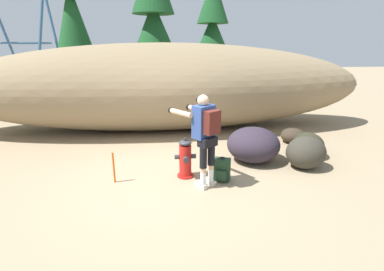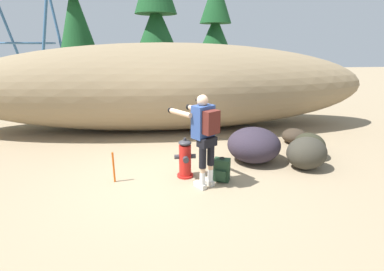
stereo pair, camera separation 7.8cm
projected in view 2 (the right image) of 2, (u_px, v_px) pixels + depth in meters
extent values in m
cube|color=#998466|center=(172.00, 178.00, 5.62)|extent=(56.00, 56.00, 0.04)
ellipsoid|color=#897556|center=(166.00, 87.00, 8.64)|extent=(12.52, 3.20, 2.58)
cylinder|color=red|center=(185.00, 175.00, 5.66)|extent=(0.32, 0.32, 0.04)
cylinder|color=red|center=(185.00, 160.00, 5.56)|extent=(0.24, 0.24, 0.61)
ellipsoid|color=#333338|center=(185.00, 143.00, 5.45)|extent=(0.25, 0.25, 0.10)
cylinder|color=#333338|center=(185.00, 139.00, 5.43)|extent=(0.06, 0.06, 0.05)
cylinder|color=#333338|center=(177.00, 157.00, 5.52)|extent=(0.09, 0.09, 0.09)
cylinder|color=#333338|center=(193.00, 156.00, 5.55)|extent=(0.09, 0.09, 0.09)
cylinder|color=#333338|center=(186.00, 160.00, 5.38)|extent=(0.11, 0.09, 0.11)
cube|color=beige|center=(200.00, 185.00, 5.20)|extent=(0.23, 0.27, 0.09)
cylinder|color=white|center=(202.00, 178.00, 5.11)|extent=(0.10, 0.10, 0.24)
cylinder|color=#DBAD89|center=(202.00, 170.00, 5.06)|extent=(0.10, 0.10, 0.08)
cylinder|color=black|center=(203.00, 157.00, 4.98)|extent=(0.13, 0.13, 0.41)
cube|color=beige|center=(208.00, 182.00, 5.32)|extent=(0.23, 0.27, 0.09)
cylinder|color=white|center=(210.00, 175.00, 5.23)|extent=(0.10, 0.10, 0.24)
cylinder|color=#DBAD89|center=(210.00, 167.00, 5.18)|extent=(0.10, 0.10, 0.08)
cylinder|color=black|center=(211.00, 154.00, 5.11)|extent=(0.13, 0.13, 0.41)
cube|color=black|center=(207.00, 142.00, 4.97)|extent=(0.38, 0.35, 0.16)
cube|color=#2D4784|center=(203.00, 122.00, 4.94)|extent=(0.43, 0.40, 0.58)
cube|color=#511E19|center=(211.00, 122.00, 4.79)|extent=(0.32, 0.29, 0.40)
sphere|color=#DBAD89|center=(203.00, 101.00, 4.84)|extent=(0.20, 0.20, 0.20)
cube|color=black|center=(199.00, 100.00, 4.90)|extent=(0.13, 0.10, 0.04)
cylinder|color=#DBAD89|center=(180.00, 113.00, 5.03)|extent=(0.40, 0.53, 0.09)
sphere|color=black|center=(170.00, 110.00, 5.22)|extent=(0.11, 0.11, 0.11)
cylinder|color=#DBAD89|center=(198.00, 109.00, 5.31)|extent=(0.40, 0.53, 0.09)
sphere|color=black|center=(189.00, 107.00, 5.50)|extent=(0.11, 0.11, 0.11)
cube|color=#1E3823|center=(222.00, 170.00, 5.43)|extent=(0.35, 0.30, 0.44)
cube|color=#1E3823|center=(220.00, 176.00, 5.33)|extent=(0.22, 0.14, 0.20)
torus|color=black|center=(222.00, 158.00, 5.36)|extent=(0.10, 0.10, 0.02)
cube|color=black|center=(227.00, 168.00, 5.51)|extent=(0.06, 0.05, 0.37)
cube|color=black|center=(219.00, 167.00, 5.56)|extent=(0.06, 0.05, 0.37)
ellipsoid|color=#2D2531|center=(254.00, 145.00, 6.30)|extent=(1.18, 1.15, 0.77)
ellipsoid|color=#36332A|center=(307.00, 153.00, 5.93)|extent=(0.87, 0.76, 0.69)
ellipsoid|color=#2D2D1E|center=(309.00, 145.00, 6.59)|extent=(0.71, 0.81, 0.56)
ellipsoid|color=#372D22|center=(294.00, 136.00, 7.56)|extent=(0.82, 0.80, 0.39)
cylinder|color=#47331E|center=(83.00, 87.00, 12.61)|extent=(0.23, 0.23, 1.51)
cone|color=#194C23|center=(76.00, 27.00, 11.86)|extent=(1.90, 1.90, 3.44)
cylinder|color=#47331E|center=(159.00, 88.00, 13.64)|extent=(0.35, 0.35, 1.06)
cone|color=#194C23|center=(157.00, 40.00, 12.98)|extent=(2.91, 2.91, 3.33)
cylinder|color=#47331E|center=(214.00, 81.00, 15.47)|extent=(0.30, 0.30, 1.27)
cone|color=#194C23|center=(215.00, 42.00, 14.86)|extent=(2.51, 2.51, 2.77)
cylinder|color=#386089|center=(61.00, 43.00, 18.39)|extent=(1.03, 1.03, 5.30)
cylinder|color=#386089|center=(14.00, 43.00, 18.07)|extent=(1.03, 1.03, 5.30)
cylinder|color=#386089|center=(44.00, 43.00, 15.67)|extent=(1.03, 1.03, 5.30)
torus|color=#386089|center=(28.00, 43.00, 16.87)|extent=(3.08, 3.08, 0.10)
cylinder|color=#E55914|center=(114.00, 167.00, 5.35)|extent=(0.04, 0.04, 0.60)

